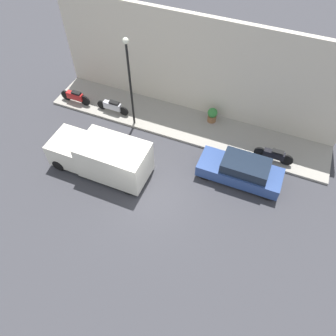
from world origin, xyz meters
TOP-DOWN VIEW (x-y plane):
  - ground_plane at (0.00, 0.00)m, footprint 60.00×60.00m
  - sidewalk at (5.22, 0.00)m, footprint 2.78×16.62m
  - building_facade at (6.76, 0.00)m, footprint 0.30×16.62m
  - parked_car at (2.55, -4.02)m, footprint 1.62×4.19m
  - delivery_van at (0.44, 2.75)m, footprint 2.01×5.22m
  - motorcycle_black at (4.30, -5.35)m, footprint 0.30×2.06m
  - scooter_silver at (4.50, 4.36)m, footprint 0.30×2.08m
  - motorcycle_red at (4.40, 6.91)m, footprint 0.30×2.03m
  - streetlamp at (4.11, 2.74)m, footprint 0.31×0.31m
  - potted_plant at (6.03, -1.41)m, footprint 0.57×0.57m

SIDE VIEW (x-z plane):
  - ground_plane at x=0.00m, z-range 0.00..0.00m
  - sidewalk at x=5.22m, z-range 0.00..0.14m
  - scooter_silver at x=4.50m, z-range 0.18..0.98m
  - motorcycle_black at x=4.30m, z-range 0.19..0.98m
  - motorcycle_red at x=4.40m, z-range 0.19..1.02m
  - potted_plant at x=6.03m, z-range 0.16..1.07m
  - parked_car at x=2.55m, z-range -0.03..1.36m
  - delivery_van at x=0.44m, z-range 0.01..2.06m
  - building_facade at x=6.76m, z-range 0.00..5.93m
  - streetlamp at x=4.11m, z-range 0.80..6.18m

